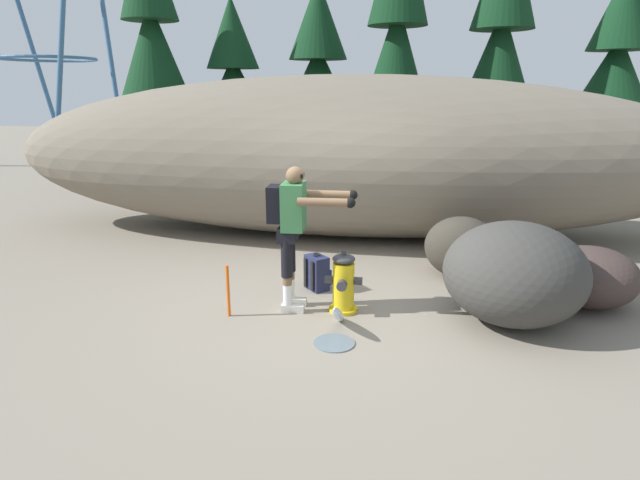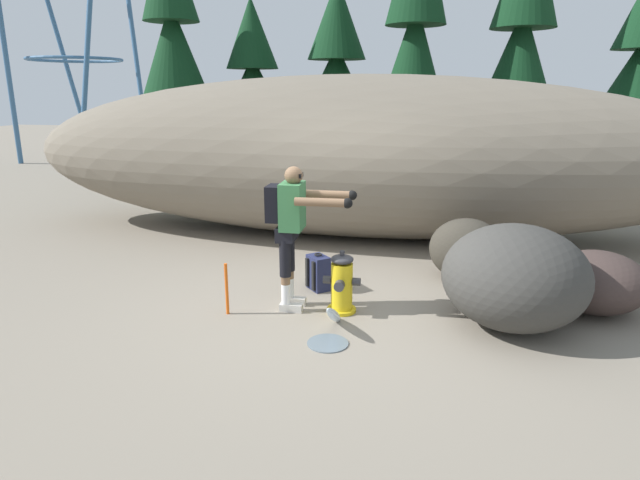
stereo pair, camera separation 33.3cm
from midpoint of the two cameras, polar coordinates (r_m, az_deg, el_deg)
name	(u,v)px [view 2 (the right image)]	position (r m, az deg, el deg)	size (l,w,h in m)	color
ground_plane	(320,308)	(6.29, 1.56, -7.31)	(56.00, 56.00, 0.04)	gray
dirt_embankment	(360,157)	(9.15, 5.40, 8.89)	(12.04, 3.20, 2.70)	#756B5B
fire_hydrant	(342,284)	(6.03, 3.94, -4.78)	(0.43, 0.38, 0.73)	gold
hydrant_water_jet	(333,321)	(5.59, 3.08, -8.70)	(0.42, 0.89, 0.50)	silver
utility_worker	(292,220)	(5.90, -1.40, 2.14)	(0.99, 0.56, 1.66)	beige
spare_backpack	(319,273)	(6.73, 1.28, -3.56)	(0.36, 0.36, 0.47)	#23284C
boulder_large	(596,282)	(6.90, 28.80, -3.97)	(1.17, 1.08, 0.69)	#3F312D
boulder_mid	(515,277)	(6.02, 21.70, -3.70)	(1.52, 1.54, 1.11)	#3A3935
boulder_small	(467,250)	(7.30, 16.77, -1.01)	(0.99, 0.76, 0.84)	#38332B
boulder_outlier	(523,283)	(7.04, 22.28, -4.31)	(0.57, 0.49, 0.34)	#3C3630
pine_tree_far_left	(173,39)	(15.14, -14.92, 20.12)	(2.22, 2.22, 6.66)	#47331E
pine_tree_left	(253,81)	(15.46, -6.58, 16.63)	(2.21, 2.21, 4.86)	#47331E
pine_tree_center	(336,73)	(14.97, 2.45, 17.49)	(2.40, 2.40, 5.24)	#47331E
pine_tree_right	(414,47)	(13.44, 10.85, 19.68)	(2.18, 2.18, 6.76)	#47331E
pine_tree_far_right	(521,49)	(14.01, 21.43, 18.59)	(2.30, 2.30, 6.43)	#47331E
survey_stake	(227,289)	(6.03, -8.44, -5.25)	(0.04, 0.04, 0.60)	#E55914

